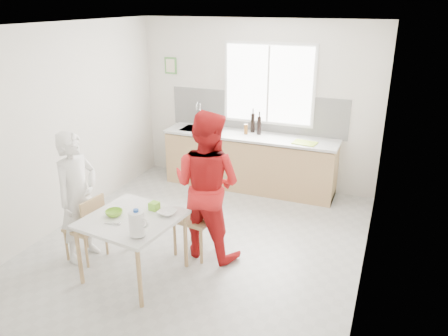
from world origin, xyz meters
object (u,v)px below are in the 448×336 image
(person_red, at_px, (207,185))
(dining_table, at_px, (132,224))
(wine_bottle_a, at_px, (253,123))
(milk_jug, at_px, (137,223))
(bowl_white, at_px, (167,213))
(chair_far, at_px, (199,211))
(bowl_green, at_px, (114,213))
(wine_bottle_b, at_px, (259,125))
(chair_left, at_px, (88,225))
(person_white, at_px, (78,197))

(person_red, bearing_deg, dining_table, 59.74)
(wine_bottle_a, bearing_deg, milk_jug, -91.84)
(person_red, height_order, bowl_white, person_red)
(chair_far, relative_size, bowl_green, 5.02)
(person_red, bearing_deg, bowl_white, 72.73)
(chair_far, bearing_deg, bowl_white, -94.99)
(bowl_white, xyz_separation_m, wine_bottle_b, (0.20, 2.72, 0.32))
(person_red, xyz_separation_m, bowl_green, (-0.78, -0.78, -0.15))
(dining_table, relative_size, wine_bottle_b, 3.53)
(bowl_green, height_order, wine_bottle_b, wine_bottle_b)
(chair_far, distance_m, wine_bottle_a, 2.31)
(person_red, height_order, wine_bottle_b, person_red)
(dining_table, bearing_deg, person_red, 52.60)
(chair_far, height_order, milk_jug, milk_jug)
(chair_left, xyz_separation_m, bowl_green, (0.48, -0.11, 0.30))
(person_red, height_order, milk_jug, person_red)
(wine_bottle_a, bearing_deg, bowl_white, -91.33)
(bowl_white, xyz_separation_m, milk_jug, (-0.04, -0.53, 0.13))
(wine_bottle_b, bearing_deg, dining_table, -100.26)
(chair_far, height_order, person_red, person_red)
(wine_bottle_b, bearing_deg, milk_jug, -94.29)
(person_white, bearing_deg, person_red, -57.30)
(person_white, relative_size, bowl_white, 8.25)
(person_white, bearing_deg, chair_far, -54.31)
(chair_left, height_order, person_white, person_white)
(dining_table, relative_size, wine_bottle_a, 3.31)
(dining_table, bearing_deg, wine_bottle_a, 82.56)
(bowl_green, bearing_deg, milk_jug, -30.79)
(chair_far, distance_m, bowl_white, 0.62)
(person_red, bearing_deg, chair_left, 35.04)
(person_white, distance_m, person_red, 1.51)
(bowl_white, height_order, wine_bottle_a, wine_bottle_a)
(chair_far, xyz_separation_m, wine_bottle_b, (0.08, 2.16, 0.54))
(dining_table, relative_size, chair_far, 1.10)
(dining_table, relative_size, chair_left, 1.28)
(chair_far, relative_size, person_white, 0.60)
(bowl_green, xyz_separation_m, wine_bottle_b, (0.74, 2.96, 0.31))
(milk_jug, xyz_separation_m, wine_bottle_a, (0.11, 3.34, 0.20))
(dining_table, distance_m, chair_far, 0.90)
(person_white, height_order, milk_jug, person_white)
(person_red, height_order, wine_bottle_a, person_red)
(chair_far, bearing_deg, bowl_green, -122.22)
(wine_bottle_a, bearing_deg, dining_table, -97.44)
(person_red, bearing_deg, bowl_green, 52.02)
(person_white, height_order, bowl_white, person_white)
(chair_far, xyz_separation_m, bowl_green, (-0.65, -0.80, 0.23))
(dining_table, height_order, person_red, person_red)
(chair_left, distance_m, milk_jug, 1.13)
(chair_far, distance_m, wine_bottle_b, 2.23)
(chair_far, relative_size, bowl_white, 4.96)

